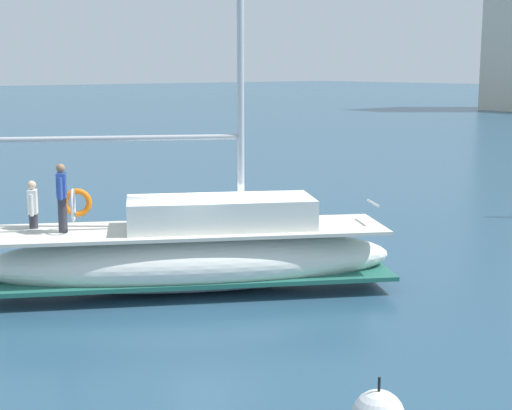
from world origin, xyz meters
name	(u,v)px	position (x,y,z in m)	size (l,w,h in m)	color
ground_plane	(205,285)	(0.00, 0.00, 0.00)	(400.00, 400.00, 0.00)	#284C66
main_sailboat	(194,251)	(0.17, -0.42, 0.92)	(7.00, 9.46, 14.27)	white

